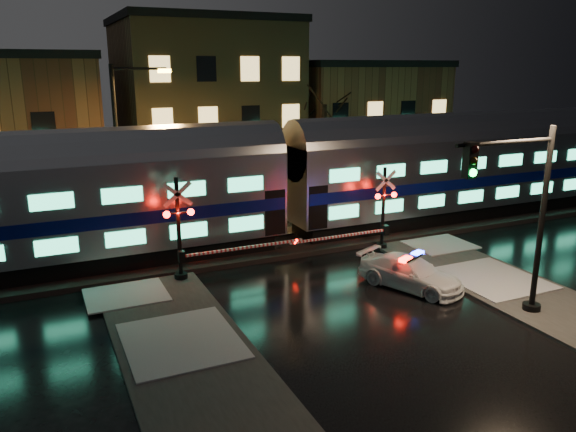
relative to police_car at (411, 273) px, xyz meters
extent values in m
plane|color=black|center=(-3.00, 2.15, -0.63)|extent=(120.00, 120.00, 0.00)
cube|color=black|center=(-3.00, 7.15, -0.51)|extent=(90.00, 4.20, 0.24)
cube|color=#2D2D2D|center=(-9.50, -3.85, -0.57)|extent=(4.00, 20.00, 0.12)
cube|color=#2D2D2D|center=(3.50, -3.85, -0.57)|extent=(4.00, 20.00, 0.12)
cube|color=brown|center=(-1.00, 24.65, 5.12)|extent=(12.00, 11.00, 11.50)
cube|color=brown|center=(12.00, 24.15, 3.62)|extent=(12.00, 10.00, 8.50)
cube|color=black|center=(10.67, 7.15, 0.01)|extent=(24.00, 2.40, 0.80)
cube|color=#B7BAC1|center=(10.67, 7.15, 2.31)|extent=(25.00, 3.05, 3.80)
cube|color=navy|center=(10.67, 7.15, 1.91)|extent=(24.75, 3.09, 0.55)
cube|color=#42FEB7|center=(10.67, 5.60, 1.16)|extent=(21.00, 0.05, 0.62)
cube|color=#42FEB7|center=(10.67, 5.60, 2.96)|extent=(21.00, 0.05, 0.62)
cylinder|color=#B7BAC1|center=(10.67, 7.15, 4.01)|extent=(25.00, 3.05, 3.05)
imported|color=white|center=(0.00, 0.00, -0.01)|extent=(3.34, 4.63, 1.25)
cube|color=black|center=(0.00, 0.00, 0.66)|extent=(1.32, 0.83, 0.08)
cube|color=#FF0C05|center=(-0.43, -0.19, 0.70)|extent=(0.64, 0.50, 0.15)
cube|color=#1426FF|center=(0.43, 0.19, 0.70)|extent=(0.64, 0.50, 0.15)
cylinder|color=black|center=(1.69, 4.55, -0.48)|extent=(0.50, 0.50, 0.30)
cylinder|color=black|center=(1.69, 4.55, 1.38)|extent=(0.16, 0.16, 4.02)
sphere|color=#FF0C05|center=(1.24, 4.37, 2.08)|extent=(0.26, 0.26, 0.26)
sphere|color=#FF0C05|center=(2.14, 4.37, 2.08)|extent=(0.26, 0.26, 0.26)
cube|color=white|center=(-0.82, 4.30, 0.42)|extent=(5.02, 0.10, 0.10)
cube|color=black|center=(1.69, 4.30, 0.42)|extent=(0.25, 0.30, 0.45)
cylinder|color=black|center=(-8.14, 4.55, -0.47)|extent=(0.54, 0.54, 0.33)
cylinder|color=black|center=(-8.14, 4.55, 1.54)|extent=(0.17, 0.17, 4.34)
sphere|color=#FF0C05|center=(-8.63, 4.37, 2.30)|extent=(0.28, 0.28, 0.28)
sphere|color=#FF0C05|center=(-7.65, 4.37, 2.30)|extent=(0.28, 0.28, 0.28)
cube|color=white|center=(-5.43, 4.30, 0.51)|extent=(5.42, 0.10, 0.10)
cube|color=black|center=(-8.14, 4.30, 0.51)|extent=(0.25, 0.30, 0.45)
cylinder|color=black|center=(2.55, -3.73, -0.46)|extent=(0.62, 0.62, 0.33)
cylinder|color=black|center=(2.55, -3.73, 2.71)|extent=(0.20, 0.20, 6.69)
cylinder|color=black|center=(0.54, -3.73, 5.61)|extent=(4.01, 0.13, 0.13)
cube|color=black|center=(-1.02, -3.88, 5.17)|extent=(0.36, 0.31, 1.11)
sphere|color=#0CFF3F|center=(-1.02, -4.04, 4.81)|extent=(0.25, 0.25, 0.25)
cylinder|color=black|center=(-9.40, 11.15, 3.71)|extent=(0.22, 0.22, 8.68)
cylinder|color=black|center=(-8.09, 11.15, 7.83)|extent=(2.60, 0.13, 0.13)
cube|color=yellow|center=(-6.90, 11.15, 7.72)|extent=(0.60, 0.30, 0.20)
camera|label=1|loc=(-13.15, -17.01, 7.95)|focal=35.00mm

